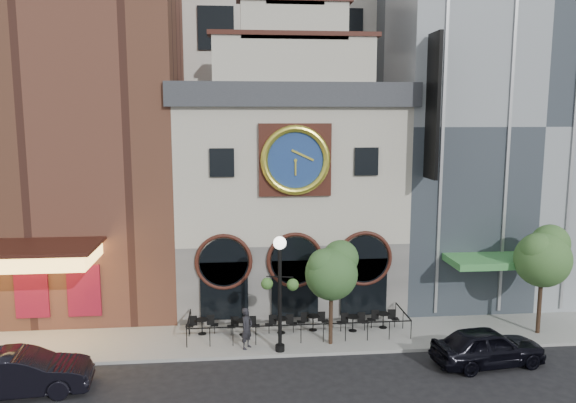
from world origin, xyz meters
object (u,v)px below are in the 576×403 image
Objects in this scene: bistro_4 at (353,322)px; tree_right at (543,255)px; car_right at (488,346)px; lamppost at (280,281)px; tree_left at (332,269)px; pedestrian at (247,328)px; bistro_0 at (202,325)px; car_left at (21,373)px; bistro_1 at (243,326)px; bistro_3 at (313,321)px; bistro_5 at (383,319)px; bistro_2 at (281,324)px.

tree_right is at bearing -6.60° from bistro_4.
bistro_4 is 6.48m from car_right.
lamppost reaches higher than tree_left.
lamppost is at bearing -73.46° from pedestrian.
car_left is (-6.66, -5.05, 0.25)m from bistro_0.
bistro_1 is 0.30× the size of lamppost.
bistro_3 is at bearing 4.62° from bistro_1.
bistro_5 is (1.61, 0.28, 0.00)m from bistro_4.
car_left is at bearing 84.69° from car_right.
bistro_0 and bistro_1 have the same top height.
bistro_0 is 16.90m from tree_right.
tree_right is at bearing -5.04° from bistro_2.
bistro_0 is 0.30× the size of lamppost.
bistro_2 is at bearing 57.32° from car_right.
lamppost is (-5.40, -2.31, 2.82)m from bistro_5.
pedestrian is 2.80m from lamppost.
lamppost is at bearing -96.29° from bistro_2.
car_left is (-10.52, -4.81, 0.25)m from bistro_2.
car_right is at bearing -31.27° from bistro_3.
bistro_5 is (7.01, 0.27, 0.00)m from bistro_1.
bistro_2 is 1.00× the size of bistro_3.
tree_left is (-2.92, -1.67, 3.11)m from bistro_5.
pedestrian is (0.13, -1.58, 0.49)m from bistro_1.
bistro_4 is 0.30× the size of car_left.
bistro_5 is 0.30× the size of tree_right.
tree_right reaches higher than car_right.
bistro_2 is 11.57m from car_left.
bistro_1 is (2.01, -0.31, 0.00)m from bistro_0.
car_right is 10.65m from pedestrian.
bistro_5 is at bearing -0.09° from bistro_3.
bistro_1 is at bearing -178.13° from bistro_2.
car_right is 9.46m from lamppost.
bistro_2 is 4.10m from tree_left.
car_left is (-15.69, -5.02, 0.25)m from bistro_5.
tree_right is at bearing -54.23° from pedestrian.
bistro_3 is at bearing 173.11° from tree_right.
car_right is at bearing -22.12° from tree_left.
tree_left is at bearing 27.31° from lamppost.
bistro_5 is at bearing 35.86° from lamppost.
tree_left is (12.76, 3.35, 2.87)m from car_left.
tree_left reaches higher than car_left.
pedestrian is at bearing -163.34° from bistro_4.
bistro_1 is 3.84m from lamppost.
bistro_0 is at bearing 63.47° from car_right.
tree_right is (16.49, -1.36, 3.46)m from bistro_0.
bistro_5 is 0.30× the size of lamppost.
bistro_1 is 1.66m from pedestrian.
bistro_0 is 5.47m from bistro_3.
car_right is at bearing -50.79° from bistro_5.
bistro_1 is 14.92m from tree_right.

